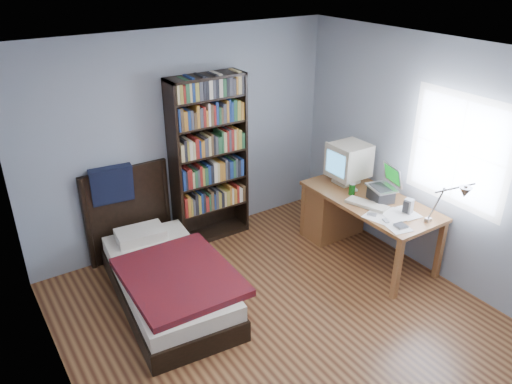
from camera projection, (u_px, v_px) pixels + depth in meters
room at (298, 212)px, 4.15m from camera, size 4.20×4.24×2.50m
desk at (341, 208)px, 6.00m from camera, size 0.75×1.60×0.73m
crt_monitor at (348, 161)px, 5.81m from camera, size 0.43×0.40×0.49m
laptop at (382, 191)px, 5.46m from camera, size 0.38×0.37×0.39m
desk_lamp at (459, 195)px, 4.53m from camera, size 0.23×0.51×0.60m
keyboard at (367, 204)px, 5.38m from camera, size 0.32×0.48×0.04m
speaker at (409, 206)px, 5.20m from camera, size 0.10×0.10×0.16m
soda_can at (352, 189)px, 5.61m from camera, size 0.07×0.07×0.13m
mouse at (354, 189)px, 5.71m from camera, size 0.07×0.12×0.04m
phone_silver at (372, 214)px, 5.18m from camera, size 0.10×0.11×0.02m
phone_grey at (386, 221)px, 5.07m from camera, size 0.07×0.09×0.02m
external_drive at (401, 226)px, 4.97m from camera, size 0.12×0.12×0.02m
bookshelf at (209, 160)px, 5.81m from camera, size 0.90×0.30×2.00m
bed at (164, 274)px, 5.06m from camera, size 1.10×2.05×1.16m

